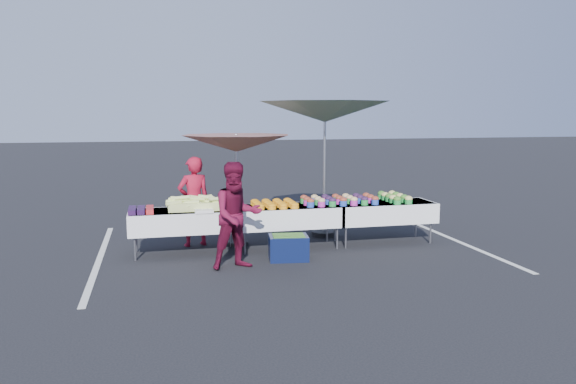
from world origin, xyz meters
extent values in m
plane|color=black|center=(0.00, 0.00, 0.00)|extent=(80.00, 80.00, 0.00)
cube|color=silver|center=(-3.20, 0.00, 0.00)|extent=(0.10, 5.00, 0.00)
cube|color=silver|center=(3.20, 0.00, 0.00)|extent=(0.10, 5.00, 0.00)
cube|color=white|center=(-1.80, 0.00, 0.73)|extent=(1.80, 0.75, 0.04)
cube|color=white|center=(-1.80, 0.00, 0.57)|extent=(1.86, 0.81, 0.36)
cylinder|color=slate|center=(-2.62, -0.29, 0.20)|extent=(0.04, 0.04, 0.39)
cylinder|color=slate|center=(-2.62, 0.29, 0.20)|extent=(0.04, 0.04, 0.39)
cylinder|color=slate|center=(-0.98, -0.29, 0.20)|extent=(0.04, 0.04, 0.39)
cylinder|color=slate|center=(-0.98, 0.29, 0.20)|extent=(0.04, 0.04, 0.39)
cube|color=white|center=(0.00, 0.00, 0.73)|extent=(1.80, 0.75, 0.04)
cube|color=white|center=(0.00, 0.00, 0.57)|extent=(1.86, 0.81, 0.36)
cylinder|color=slate|center=(-0.82, -0.29, 0.20)|extent=(0.04, 0.04, 0.39)
cylinder|color=slate|center=(-0.82, 0.29, 0.20)|extent=(0.04, 0.04, 0.39)
cylinder|color=slate|center=(0.82, -0.29, 0.20)|extent=(0.04, 0.04, 0.39)
cylinder|color=slate|center=(0.82, 0.29, 0.20)|extent=(0.04, 0.04, 0.39)
cube|color=white|center=(1.80, 0.00, 0.73)|extent=(1.80, 0.75, 0.04)
cube|color=white|center=(1.80, 0.00, 0.57)|extent=(1.86, 0.81, 0.36)
cylinder|color=slate|center=(0.98, -0.29, 0.20)|extent=(0.04, 0.04, 0.39)
cylinder|color=slate|center=(0.98, 0.29, 0.20)|extent=(0.04, 0.04, 0.39)
cylinder|color=slate|center=(2.62, -0.29, 0.20)|extent=(0.04, 0.04, 0.39)
cylinder|color=slate|center=(2.62, 0.29, 0.20)|extent=(0.04, 0.04, 0.39)
cube|color=black|center=(-2.65, -0.27, 0.79)|extent=(0.12, 0.12, 0.08)
cube|color=black|center=(-2.65, -0.13, 0.79)|extent=(0.12, 0.12, 0.08)
cube|color=black|center=(-2.65, 0.01, 0.79)|extent=(0.12, 0.12, 0.08)
cube|color=black|center=(-2.65, 0.15, 0.79)|extent=(0.12, 0.12, 0.08)
cube|color=black|center=(-2.51, -0.27, 0.79)|extent=(0.12, 0.12, 0.08)
cube|color=black|center=(-2.51, -0.13, 0.79)|extent=(0.12, 0.12, 0.08)
cube|color=black|center=(-2.51, 0.01, 0.79)|extent=(0.12, 0.12, 0.08)
cube|color=black|center=(-2.51, 0.15, 0.79)|extent=(0.12, 0.12, 0.08)
cube|color=#B6132E|center=(-2.37, -0.27, 0.79)|extent=(0.12, 0.12, 0.08)
cube|color=#B6132E|center=(-2.37, -0.13, 0.79)|extent=(0.12, 0.12, 0.08)
cube|color=#B6132E|center=(-2.37, 0.01, 0.79)|extent=(0.12, 0.12, 0.08)
cube|color=#B6132E|center=(-2.37, 0.15, 0.79)|extent=(0.12, 0.12, 0.08)
cube|color=#BFDD71|center=(-1.55, 0.05, 0.82)|extent=(1.05, 0.55, 0.14)
cylinder|color=#BFDD71|center=(-1.25, 0.20, 0.85)|extent=(0.27, 0.09, 0.10)
cylinder|color=#BFDD71|center=(-1.93, 0.10, 0.92)|extent=(0.27, 0.14, 0.07)
cylinder|color=#BFDD71|center=(-1.44, -0.06, 0.97)|extent=(0.27, 0.14, 0.09)
cylinder|color=#BFDD71|center=(-1.97, 0.08, 0.87)|extent=(0.27, 0.15, 0.10)
cylinder|color=#BFDD71|center=(-1.73, -0.01, 0.91)|extent=(0.27, 0.15, 0.08)
cylinder|color=#BFDD71|center=(-1.59, 0.09, 0.94)|extent=(0.27, 0.10, 0.10)
cylinder|color=#BFDD71|center=(-1.59, -0.03, 0.94)|extent=(0.27, 0.07, 0.08)
cylinder|color=#BFDD71|center=(-1.68, -0.13, 0.90)|extent=(0.27, 0.14, 0.09)
cylinder|color=#BFDD71|center=(-1.71, 0.25, 0.92)|extent=(0.27, 0.12, 0.08)
cylinder|color=#BFDD71|center=(-1.09, 0.14, 0.87)|extent=(0.27, 0.16, 0.08)
cylinder|color=#BFDD71|center=(-1.86, 0.01, 0.92)|extent=(0.27, 0.11, 0.07)
cylinder|color=#BFDD71|center=(-1.64, -0.18, 0.85)|extent=(0.27, 0.10, 0.07)
cylinder|color=#BFDD71|center=(-1.44, 0.19, 0.93)|extent=(0.27, 0.12, 0.08)
cylinder|color=#BFDD71|center=(-1.98, -0.17, 0.90)|extent=(0.27, 0.15, 0.08)
cylinder|color=#BFDD71|center=(-1.89, 0.09, 0.94)|extent=(0.27, 0.10, 0.08)
cylinder|color=#BFDD71|center=(-1.34, 0.00, 0.90)|extent=(0.27, 0.16, 0.10)
cylinder|color=#BFDD71|center=(-1.83, -0.02, 0.97)|extent=(0.27, 0.12, 0.09)
cylinder|color=#BFDD71|center=(-1.28, -0.18, 0.95)|extent=(0.27, 0.09, 0.07)
cylinder|color=#BFDD71|center=(-1.22, -0.15, 0.88)|extent=(0.27, 0.10, 0.09)
cylinder|color=#BFDD71|center=(-1.30, -0.09, 0.87)|extent=(0.27, 0.12, 0.09)
cylinder|color=#BFDD71|center=(-1.45, 0.28, 0.86)|extent=(0.27, 0.10, 0.08)
cylinder|color=#BFDD71|center=(-1.17, 0.03, 0.93)|extent=(0.27, 0.14, 0.10)
cylinder|color=#BFDD71|center=(-1.24, 0.25, 0.86)|extent=(0.27, 0.12, 0.07)
cylinder|color=#BFDD71|center=(-1.30, 0.23, 0.86)|extent=(0.27, 0.07, 0.10)
cylinder|color=#BFDD71|center=(-1.13, -0.19, 0.86)|extent=(0.27, 0.09, 0.10)
cube|color=white|center=(-1.50, -0.30, 0.78)|extent=(0.30, 0.25, 0.05)
cylinder|color=orange|center=(-0.55, -0.28, 0.78)|extent=(0.15, 0.15, 0.05)
ellipsoid|color=orange|center=(-0.55, -0.28, 0.81)|extent=(0.15, 0.15, 0.08)
cylinder|color=orange|center=(-0.55, -0.10, 0.78)|extent=(0.15, 0.15, 0.05)
ellipsoid|color=orange|center=(-0.55, -0.10, 0.81)|extent=(0.15, 0.15, 0.08)
cylinder|color=orange|center=(-0.55, 0.08, 0.78)|extent=(0.15, 0.15, 0.05)
ellipsoid|color=orange|center=(-0.55, 0.08, 0.81)|extent=(0.15, 0.15, 0.08)
cylinder|color=orange|center=(-0.55, 0.26, 0.78)|extent=(0.15, 0.15, 0.05)
ellipsoid|color=orange|center=(-0.55, 0.26, 0.81)|extent=(0.15, 0.15, 0.08)
cylinder|color=orange|center=(-0.35, -0.28, 0.78)|extent=(0.15, 0.15, 0.05)
ellipsoid|color=orange|center=(-0.35, -0.28, 0.81)|extent=(0.15, 0.15, 0.08)
cylinder|color=orange|center=(-0.35, -0.10, 0.78)|extent=(0.15, 0.15, 0.05)
ellipsoid|color=orange|center=(-0.35, -0.10, 0.81)|extent=(0.15, 0.15, 0.08)
cylinder|color=orange|center=(-0.35, 0.08, 0.78)|extent=(0.15, 0.15, 0.05)
ellipsoid|color=orange|center=(-0.35, 0.08, 0.81)|extent=(0.15, 0.15, 0.08)
cylinder|color=orange|center=(-0.35, 0.26, 0.78)|extent=(0.15, 0.15, 0.05)
ellipsoid|color=orange|center=(-0.35, 0.26, 0.81)|extent=(0.15, 0.15, 0.08)
cylinder|color=orange|center=(-0.15, -0.28, 0.78)|extent=(0.15, 0.15, 0.05)
ellipsoid|color=orange|center=(-0.15, -0.28, 0.81)|extent=(0.15, 0.15, 0.08)
cylinder|color=orange|center=(-0.15, -0.10, 0.78)|extent=(0.15, 0.15, 0.05)
ellipsoid|color=orange|center=(-0.15, -0.10, 0.81)|extent=(0.15, 0.15, 0.08)
cylinder|color=orange|center=(-0.15, 0.08, 0.78)|extent=(0.15, 0.15, 0.05)
ellipsoid|color=orange|center=(-0.15, 0.08, 0.81)|extent=(0.15, 0.15, 0.08)
cylinder|color=orange|center=(-0.15, 0.26, 0.78)|extent=(0.15, 0.15, 0.05)
ellipsoid|color=orange|center=(-0.15, 0.26, 0.81)|extent=(0.15, 0.15, 0.08)
cylinder|color=orange|center=(0.05, -0.28, 0.78)|extent=(0.15, 0.15, 0.05)
ellipsoid|color=orange|center=(0.05, -0.28, 0.81)|extent=(0.15, 0.15, 0.08)
cylinder|color=orange|center=(0.05, -0.10, 0.78)|extent=(0.15, 0.15, 0.05)
ellipsoid|color=orange|center=(0.05, -0.10, 0.81)|extent=(0.15, 0.15, 0.08)
cylinder|color=orange|center=(0.05, 0.08, 0.78)|extent=(0.15, 0.15, 0.05)
ellipsoid|color=orange|center=(0.05, 0.08, 0.81)|extent=(0.15, 0.15, 0.08)
cylinder|color=orange|center=(0.05, 0.26, 0.78)|extent=(0.15, 0.15, 0.05)
ellipsoid|color=orange|center=(0.05, 0.26, 0.81)|extent=(0.15, 0.15, 0.08)
cylinder|color=#2749B9|center=(0.35, -0.22, 0.80)|extent=(0.13, 0.13, 0.10)
ellipsoid|color=maroon|center=(0.35, -0.22, 0.86)|extent=(0.14, 0.14, 0.10)
cylinder|color=#CA2BAE|center=(0.35, 0.00, 0.80)|extent=(0.13, 0.13, 0.10)
ellipsoid|color=maroon|center=(0.35, 0.00, 0.86)|extent=(0.14, 0.14, 0.10)
cylinder|color=green|center=(0.35, 0.22, 0.80)|extent=(0.13, 0.13, 0.10)
ellipsoid|color=maroon|center=(0.35, 0.22, 0.86)|extent=(0.14, 0.14, 0.10)
cylinder|color=#CA2BAE|center=(0.55, -0.22, 0.80)|extent=(0.13, 0.13, 0.10)
ellipsoid|color=tan|center=(0.55, -0.22, 0.86)|extent=(0.14, 0.14, 0.10)
cylinder|color=green|center=(0.55, 0.00, 0.80)|extent=(0.13, 0.13, 0.10)
ellipsoid|color=tan|center=(0.55, 0.00, 0.86)|extent=(0.14, 0.14, 0.10)
cylinder|color=#2749B9|center=(0.55, 0.22, 0.80)|extent=(0.13, 0.13, 0.10)
ellipsoid|color=tan|center=(0.55, 0.22, 0.86)|extent=(0.14, 0.14, 0.10)
cylinder|color=green|center=(0.75, -0.22, 0.80)|extent=(0.13, 0.13, 0.10)
ellipsoid|color=black|center=(0.75, -0.22, 0.86)|extent=(0.14, 0.14, 0.10)
cylinder|color=#2749B9|center=(0.75, 0.00, 0.80)|extent=(0.13, 0.13, 0.10)
ellipsoid|color=black|center=(0.75, 0.00, 0.86)|extent=(0.14, 0.14, 0.10)
cylinder|color=#CA2BAE|center=(0.75, 0.22, 0.80)|extent=(0.13, 0.13, 0.10)
ellipsoid|color=black|center=(0.75, 0.22, 0.86)|extent=(0.14, 0.14, 0.10)
cylinder|color=#2749B9|center=(0.95, -0.22, 0.80)|extent=(0.13, 0.13, 0.10)
ellipsoid|color=maroon|center=(0.95, -0.22, 0.86)|extent=(0.14, 0.14, 0.10)
cylinder|color=#CA2BAE|center=(0.95, 0.00, 0.80)|extent=(0.13, 0.13, 0.10)
ellipsoid|color=maroon|center=(0.95, 0.00, 0.86)|extent=(0.14, 0.14, 0.10)
cylinder|color=green|center=(0.95, 0.22, 0.80)|extent=(0.13, 0.13, 0.10)
ellipsoid|color=maroon|center=(0.95, 0.22, 0.86)|extent=(0.14, 0.14, 0.10)
cylinder|color=#CA2BAE|center=(1.15, -0.22, 0.80)|extent=(0.13, 0.13, 0.10)
ellipsoid|color=tan|center=(1.15, -0.22, 0.86)|extent=(0.14, 0.14, 0.10)
cylinder|color=green|center=(1.15, 0.00, 0.80)|extent=(0.13, 0.13, 0.10)
ellipsoid|color=tan|center=(1.15, 0.00, 0.86)|extent=(0.14, 0.14, 0.10)
cylinder|color=#2749B9|center=(1.15, 0.22, 0.80)|extent=(0.13, 0.13, 0.10)
ellipsoid|color=tan|center=(1.15, 0.22, 0.86)|extent=(0.14, 0.14, 0.10)
cylinder|color=green|center=(1.35, -0.22, 0.80)|extent=(0.13, 0.13, 0.10)
ellipsoid|color=black|center=(1.35, -0.22, 0.86)|extent=(0.14, 0.14, 0.10)
cylinder|color=#2749B9|center=(1.35, 0.00, 0.80)|extent=(0.13, 0.13, 0.10)
ellipsoid|color=black|center=(1.35, 0.00, 0.86)|extent=(0.14, 0.14, 0.10)
cylinder|color=#CA2BAE|center=(1.35, 0.22, 0.80)|extent=(0.13, 0.13, 0.10)
ellipsoid|color=black|center=(1.35, 0.22, 0.86)|extent=(0.14, 0.14, 0.10)
cylinder|color=#2749B9|center=(1.55, -0.22, 0.80)|extent=(0.13, 0.13, 0.10)
ellipsoid|color=maroon|center=(1.55, -0.22, 0.86)|extent=(0.14, 0.14, 0.10)
cylinder|color=#CA2BAE|center=(1.55, 0.00, 0.80)|extent=(0.13, 0.13, 0.10)
ellipsoid|color=maroon|center=(1.55, 0.00, 0.86)|extent=(0.14, 0.14, 0.10)
cylinder|color=green|center=(1.55, 0.22, 0.80)|extent=(0.13, 0.13, 0.10)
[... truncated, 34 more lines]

